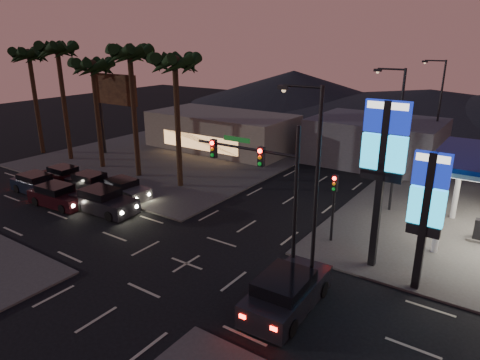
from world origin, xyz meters
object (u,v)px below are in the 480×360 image
Objects in this scene: traffic_signal_mast at (265,176)px; pylon_sign_short at (427,201)px; car_lane_a_mid at (58,196)px; car_lane_a_rear at (37,184)px; car_lane_b_front at (124,189)px; car_lane_b_mid at (92,183)px; suv_station at (287,292)px; car_lane_a_front at (103,201)px; car_lane_b_rear at (65,176)px; pylon_sign_tall at (383,153)px.

pylon_sign_short is at bearing 19.13° from traffic_signal_mast.
car_lane_a_mid is 1.03× the size of car_lane_a_rear.
car_lane_b_mid is (-3.21, -0.51, 0.01)m from car_lane_b_front.
suv_station is at bearing -5.78° from car_lane_a_rear.
pylon_sign_short is 21.33m from car_lane_a_front.
car_lane_b_front is 1.04× the size of car_lane_b_rear.
traffic_signal_mast is 1.46× the size of suv_station.
car_lane_b_front is (6.67, 3.18, -0.03)m from car_lane_a_rear.
car_lane_b_mid is 0.87× the size of suv_station.
pylon_sign_short reaches higher than car_lane_b_mid.
traffic_signal_mast reaches higher than car_lane_b_mid.
pylon_sign_tall reaches higher than car_lane_b_front.
car_lane_b_rear is at bearing 173.01° from traffic_signal_mast.
pylon_sign_short is at bearing -1.56° from car_lane_b_front.
car_lane_b_front is 18.24m from suv_station.
car_lane_a_front reaches higher than car_lane_a_mid.
pylon_sign_tall is at bearing 36.52° from traffic_signal_mast.
car_lane_a_front is 16.61m from suv_station.
pylon_sign_tall is 26.88m from car_lane_a_rear.
pylon_sign_short is at bearing 7.56° from car_lane_a_mid.
car_lane_b_rear is (-4.11, 3.39, -0.06)m from car_lane_a_mid.
pylon_sign_short reaches higher than car_lane_a_rear.
pylon_sign_short is 1.47× the size of car_lane_b_mid.
car_lane_a_rear is at bearing -85.52° from car_lane_b_rear.
traffic_signal_mast is 1.68× the size of car_lane_b_mid.
car_lane_b_mid is at bearing 37.62° from car_lane_a_rear.
pylon_sign_tall is at bearing 9.79° from car_lane_a_front.
car_lane_a_mid reaches higher than car_lane_b_mid.
car_lane_a_front is 1.13× the size of car_lane_b_front.
car_lane_b_rear is at bearing 179.32° from car_lane_b_mid.
pylon_sign_short is at bearing 5.18° from car_lane_a_rear.
car_lane_a_mid is 3.38m from car_lane_b_mid.
car_lane_a_front is at bearing -70.21° from car_lane_b_front.
pylon_sign_short is at bearing -0.19° from car_lane_b_mid.
car_lane_a_front is 1.17× the size of car_lane_b_rear.
traffic_signal_mast is 14.33m from car_lane_a_front.
pylon_sign_tall is at bearing 71.63° from suv_station.
car_lane_b_rear is (-26.24, -0.87, -5.72)m from pylon_sign_tall.
car_lane_b_front is (-14.61, 3.11, -4.54)m from traffic_signal_mast.
car_lane_a_mid is (-3.76, -1.10, -0.05)m from car_lane_a_front.
pylon_sign_short is at bearing -0.25° from car_lane_b_rear.
traffic_signal_mast reaches higher than car_lane_a_mid.
car_lane_b_front is at bearing -178.80° from pylon_sign_tall.
suv_station is at bearing -131.89° from pylon_sign_short.
car_lane_a_rear is (-26.02, -3.58, -5.68)m from pylon_sign_tall.
car_lane_b_mid is (-0.44, 3.35, -0.03)m from car_lane_a_mid.
car_lane_b_front is (-21.86, 0.59, -3.97)m from pylon_sign_short.
pylon_sign_short is (2.50, -1.00, -1.74)m from pylon_sign_tall.
suv_station is at bearing -17.90° from car_lane_b_front.
pylon_sign_tall is 1.83× the size of car_lane_a_mid.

